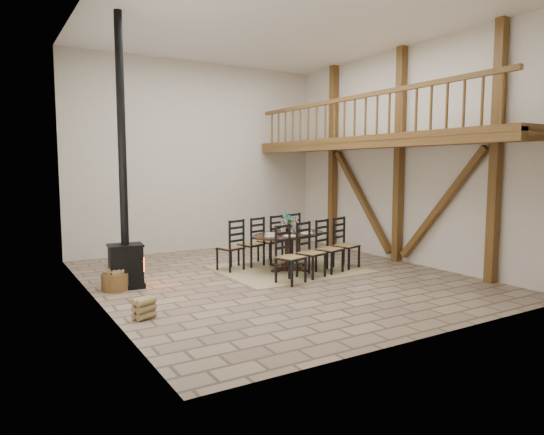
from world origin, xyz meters
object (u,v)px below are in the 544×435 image
log_basket (115,281)px  dining_table (289,252)px  wood_stove (125,228)px  log_stack (144,308)px

log_basket → dining_table: bearing=-1.9°
dining_table → wood_stove: 3.57m
dining_table → log_stack: bearing=-170.9°
wood_stove → log_stack: size_ratio=13.65×
log_basket → log_stack: size_ratio=1.33×
wood_stove → log_stack: bearing=-91.1°
log_basket → log_stack: (-0.03, -1.93, -0.01)m
dining_table → log_stack: 4.16m
dining_table → log_stack: dining_table is taller
wood_stove → log_basket: 0.99m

